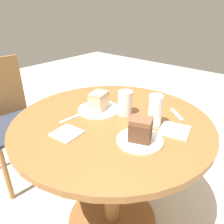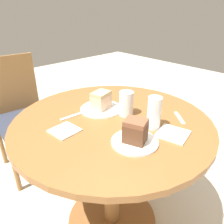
{
  "view_description": "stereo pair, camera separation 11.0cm",
  "coord_description": "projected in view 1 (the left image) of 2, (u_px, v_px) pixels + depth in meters",
  "views": [
    {
      "loc": [
        -0.75,
        -0.64,
        1.3
      ],
      "look_at": [
        0.0,
        0.0,
        0.8
      ],
      "focal_mm": 35.0,
      "sensor_mm": 36.0,
      "label": 1
    },
    {
      "loc": [
        -0.67,
        -0.72,
        1.3
      ],
      "look_at": [
        0.0,
        0.0,
        0.8
      ],
      "focal_mm": 35.0,
      "sensor_mm": 36.0,
      "label": 2
    }
  ],
  "objects": [
    {
      "name": "plate_far",
      "position": [
        140.0,
        140.0,
        0.94
      ],
      "size": [
        0.2,
        0.2,
        0.01
      ],
      "color": "white",
      "rests_on": "table"
    },
    {
      "name": "napkin_side",
      "position": [
        67.0,
        133.0,
        0.99
      ],
      "size": [
        0.13,
        0.13,
        0.01
      ],
      "rotation": [
        0.0,
        0.0,
        0.09
      ],
      "color": "silver",
      "rests_on": "table"
    },
    {
      "name": "table",
      "position": [
        112.0,
        151.0,
        1.21
      ],
      "size": [
        1.01,
        1.01,
        0.76
      ],
      "color": "brown",
      "rests_on": "ground_plane"
    },
    {
      "name": "glass_water",
      "position": [
        125.0,
        104.0,
        1.14
      ],
      "size": [
        0.07,
        0.07,
        0.13
      ],
      "color": "silver",
      "rests_on": "table"
    },
    {
      "name": "ground_plane",
      "position": [
        112.0,
        219.0,
        1.46
      ],
      "size": [
        8.0,
        8.0,
        0.0
      ],
      "primitive_type": "plane",
      "color": "beige"
    },
    {
      "name": "glass_lemonade",
      "position": [
        155.0,
        113.0,
        1.03
      ],
      "size": [
        0.06,
        0.06,
        0.16
      ],
      "color": "beige",
      "rests_on": "table"
    },
    {
      "name": "chair",
      "position": [
        10.0,
        118.0,
        1.7
      ],
      "size": [
        0.46,
        0.49,
        0.93
      ],
      "rotation": [
        0.0,
        0.0,
        -0.09
      ],
      "color": "olive",
      "rests_on": "ground_plane"
    },
    {
      "name": "cake_slice_far",
      "position": [
        141.0,
        129.0,
        0.91
      ],
      "size": [
        0.11,
        0.11,
        0.1
      ],
      "rotation": [
        0.0,
        0.0,
        3.52
      ],
      "color": "brown",
      "rests_on": "plate_far"
    },
    {
      "name": "fork",
      "position": [
        75.0,
        116.0,
        1.14
      ],
      "size": [
        0.19,
        0.03,
        0.0
      ],
      "rotation": [
        0.0,
        0.0,
        3.08
      ],
      "color": "silver",
      "rests_on": "table"
    },
    {
      "name": "napkin_stack",
      "position": [
        174.0,
        130.0,
        1.01
      ],
      "size": [
        0.16,
        0.16,
        0.01
      ],
      "rotation": [
        0.0,
        0.0,
        0.24
      ],
      "color": "silver",
      "rests_on": "table"
    },
    {
      "name": "cake_slice_near",
      "position": [
        99.0,
        101.0,
        1.18
      ],
      "size": [
        0.12,
        0.1,
        0.09
      ],
      "rotation": [
        0.0,
        0.0,
        4.95
      ],
      "color": "beige",
      "rests_on": "plate_near"
    },
    {
      "name": "spoon",
      "position": [
        177.0,
        114.0,
        1.16
      ],
      "size": [
        0.1,
        0.11,
        0.0
      ],
      "rotation": [
        0.0,
        0.0,
        0.87
      ],
      "color": "silver",
      "rests_on": "table"
    },
    {
      "name": "plate_near",
      "position": [
        99.0,
        109.0,
        1.21
      ],
      "size": [
        0.23,
        0.23,
        0.01
      ],
      "color": "white",
      "rests_on": "table"
    }
  ]
}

